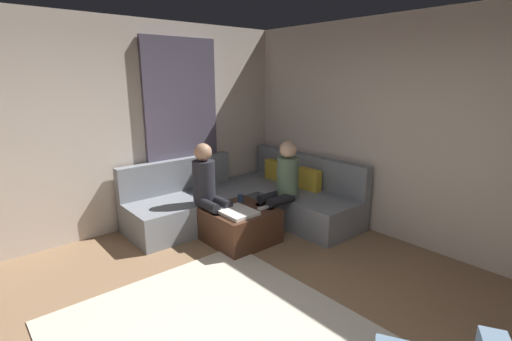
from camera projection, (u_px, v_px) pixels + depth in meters
name	position (u px, v px, depth m)	size (l,w,h in m)	color
wall_back	(440.00, 136.00, 4.09)	(6.00, 0.12, 2.70)	beige
wall_left	(82.00, 131.00, 4.42)	(0.12, 6.00, 2.70)	beige
curtain_panel	(183.00, 130.00, 5.18)	(0.06, 1.10, 2.50)	#595166
sectional_couch	(249.00, 200.00, 5.23)	(2.10, 2.55, 0.87)	gray
ottoman	(240.00, 225.00, 4.55)	(0.76, 0.76, 0.42)	#4C2D1E
folded_blanket	(237.00, 212.00, 4.34)	(0.44, 0.36, 0.04)	white
coffee_mug	(241.00, 198.00, 4.76)	(0.08, 0.08, 0.10)	#334C72
game_remote	(263.00, 208.00, 4.50)	(0.05, 0.15, 0.02)	white
person_on_couch_back	(282.00, 184.00, 4.72)	(0.30, 0.60, 1.20)	black
person_on_couch_side	(208.00, 188.00, 4.55)	(0.60, 0.30, 1.20)	black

